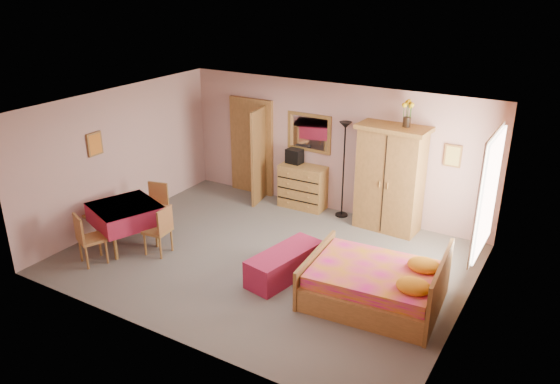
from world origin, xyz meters
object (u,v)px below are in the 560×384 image
Objects in this scene: dining_table at (127,225)px; chest_of_drawers at (303,186)px; bed at (374,275)px; chair_south at (92,238)px; wardrobe at (390,179)px; stereo at (294,156)px; wall_mirror at (309,132)px; sunflower_vase at (408,113)px; bench at (285,264)px; chair_north at (155,207)px; chair_west at (96,213)px; chair_east at (157,230)px; floor_lamp at (343,170)px.

chest_of_drawers is at bearing 58.88° from dining_table.
chest_of_drawers is at bearing 130.57° from bed.
wardrobe is at bearing 68.23° from chair_south.
wardrobe is at bearing -3.55° from stereo.
wardrobe is at bearing -6.72° from wall_mirror.
sunflower_vase is 3.42m from bench.
sunflower_vase reaches higher than dining_table.
bed is (0.72, -2.49, -0.56)m from wardrobe.
sunflower_vase is 0.46× the size of dining_table.
sunflower_vase is 4.94m from chair_north.
sunflower_vase reaches higher than stereo.
chest_of_drawers is 1.09× the size of chair_north.
sunflower_vase is 0.54× the size of chair_south.
bed is 2.18× the size of chair_south.
sunflower_vase is 5.88m from chair_west.
chair_north is 1.00× the size of chair_east.
chair_west reaches higher than chair_north.
stereo reaches higher than bench.
chair_east is at bearing -124.11° from floor_lamp.
wardrobe is 1.91× the size of dining_table.
chair_south is at bearing 133.15° from chair_east.
wall_mirror is 3.38m from chair_north.
chair_south is 0.97× the size of chair_west.
bench is (1.34, -2.68, -0.82)m from stereo.
chest_of_drawers is at bearing 137.05° from chair_west.
floor_lamp is (0.88, 0.00, 0.51)m from chest_of_drawers.
chair_north is at bearing -145.89° from wardrobe.
wardrobe is at bearing 39.03° from dining_table.
bench is (0.21, -2.63, -0.74)m from floor_lamp.
floor_lamp reaches higher than chest_of_drawers.
dining_table is 1.20× the size of chair_east.
floor_lamp is 0.99× the size of bed.
bench is at bearing -85.02° from chair_east.
stereo is at bearing 140.22° from chair_west.
wall_mirror is 4.38m from chair_west.
stereo is at bearing 116.54° from bench.
sunflower_vase reaches higher than chair_east.
chair_east is (0.71, 0.81, -0.01)m from chair_south.
chair_west is at bearing -131.02° from chest_of_drawers.
floor_lamp is at bearing 118.88° from bed.
floor_lamp is (0.88, -0.21, -0.58)m from wall_mirror.
chair_west is at bearing -178.23° from bed.
stereo is at bearing -22.59° from chair_east.
chair_south is (-4.48, -1.30, -0.00)m from bed.
chair_south is at bearing -136.13° from sunflower_vase.
bench is at bearing -103.75° from wardrobe.
bench is (1.10, -2.84, -1.32)m from wall_mirror.
wall_mirror reaches higher than chest_of_drawers.
stereo is 0.16× the size of bed.
stereo is 0.36× the size of chair_south.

